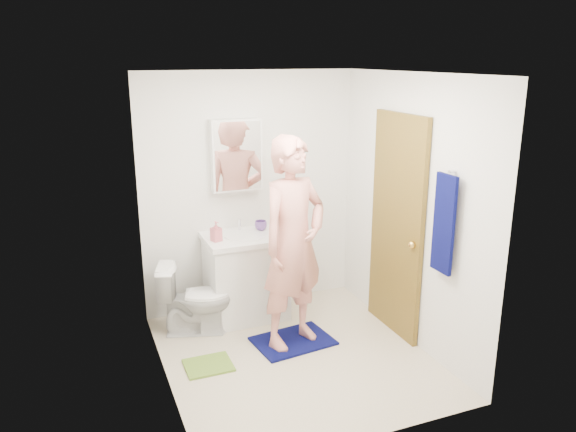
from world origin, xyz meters
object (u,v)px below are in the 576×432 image
Objects in this scene: medicine_cabinet at (236,155)px; soap_dispenser at (216,231)px; vanity_cabinet at (246,279)px; toilet at (195,299)px; towel at (444,224)px; toothbrush_cup at (261,225)px; man at (293,243)px.

medicine_cabinet reaches higher than soap_dispenser.
vanity_cabinet is 1.22m from medicine_cabinet.
towel is at bearing -111.14° from toilet.
medicine_cabinet is at bearing 149.74° from toothbrush_cup.
medicine_cabinet is 0.87× the size of towel.
towel is at bearing -55.39° from medicine_cabinet.
soap_dispenser is at bearing -168.60° from vanity_cabinet.
soap_dispenser is (-0.30, -0.06, 0.55)m from vanity_cabinet.
medicine_cabinet reaches higher than man.
soap_dispenser reaches higher than toilet.
soap_dispenser is 0.10× the size of man.
toilet is 0.97m from toothbrush_cup.
vanity_cabinet is 0.63m from soap_dispenser.
man reaches higher than vanity_cabinet.
soap_dispenser is at bearing 109.03° from man.
soap_dispenser is (0.25, 0.09, 0.61)m from toilet.
vanity_cabinet is 1.18× the size of toilet.
soap_dispenser is at bearing -54.26° from toilet.
soap_dispenser is at bearing -161.40° from toothbrush_cup.
toilet is (-0.55, -0.37, -1.26)m from medicine_cabinet.
vanity_cabinet is 1.14× the size of medicine_cabinet.
towel is 0.43× the size of man.
medicine_cabinet is (0.00, 0.22, 1.20)m from vanity_cabinet.
soap_dispenser reaches higher than vanity_cabinet.
towel is 2.37m from toilet.
medicine_cabinet is 2.11m from towel.
towel is 1.28m from man.
toilet is at bearing -160.89° from soap_dispenser.
toilet is 3.55× the size of soap_dispenser.
vanity_cabinet is at bearing -58.41° from toilet.
toilet is 1.13m from man.
toothbrush_cup is (0.50, 0.17, -0.05)m from soap_dispenser.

